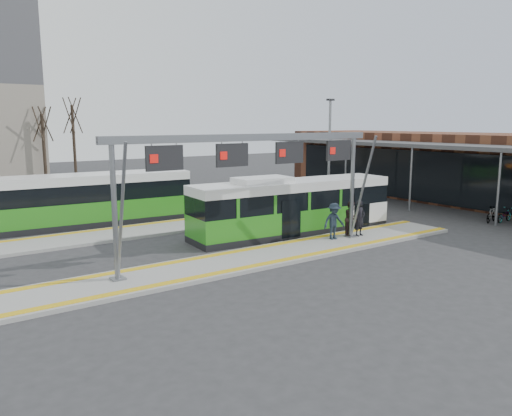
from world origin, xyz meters
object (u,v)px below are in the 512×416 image
(hero_bus, at_px, (292,207))
(passenger_c, at_px, (334,221))
(passenger_b, at_px, (351,218))
(passenger_a, at_px, (360,218))
(gantry, at_px, (256,159))

(hero_bus, xyz_separation_m, passenger_c, (0.47, -2.65, -0.37))
(passenger_b, bearing_deg, passenger_a, -71.36)
(gantry, relative_size, passenger_a, 7.18)
(passenger_c, bearing_deg, gantry, -169.51)
(passenger_a, xyz_separation_m, passenger_b, (-0.32, 0.28, -0.02))
(hero_bus, bearing_deg, passenger_c, -76.26)
(passenger_b, distance_m, passenger_c, 1.27)
(gantry, height_order, passenger_b, gantry)
(hero_bus, height_order, passenger_c, hero_bus)
(hero_bus, distance_m, passenger_b, 3.14)
(passenger_a, distance_m, passenger_c, 1.60)
(hero_bus, bearing_deg, passenger_a, -50.65)
(passenger_a, height_order, passenger_b, passenger_a)
(gantry, distance_m, passenger_b, 6.87)
(hero_bus, bearing_deg, passenger_b, -52.42)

